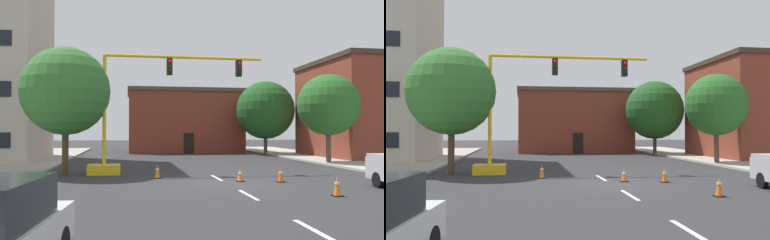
% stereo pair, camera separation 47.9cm
% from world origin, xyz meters
% --- Properties ---
extents(ground_plane, '(160.00, 160.00, 0.00)m').
position_xyz_m(ground_plane, '(0.00, 0.00, 0.00)').
color(ground_plane, '#2D2D30').
extents(sidewalk_left, '(6.00, 56.00, 0.14)m').
position_xyz_m(sidewalk_left, '(-12.26, 8.00, 0.07)').
color(sidewalk_left, '#9E998E').
rests_on(sidewalk_left, ground_plane).
extents(sidewalk_right, '(6.00, 56.00, 0.14)m').
position_xyz_m(sidewalk_right, '(12.26, 8.00, 0.07)').
color(sidewalk_right, '#B2ADA3').
rests_on(sidewalk_right, ground_plane).
extents(lane_stripe_seg_1, '(0.16, 2.40, 0.01)m').
position_xyz_m(lane_stripe_seg_1, '(0.00, -8.50, 0.00)').
color(lane_stripe_seg_1, silver).
rests_on(lane_stripe_seg_1, ground_plane).
extents(lane_stripe_seg_2, '(0.16, 2.40, 0.01)m').
position_xyz_m(lane_stripe_seg_2, '(0.00, -3.00, 0.00)').
color(lane_stripe_seg_2, silver).
rests_on(lane_stripe_seg_2, ground_plane).
extents(lane_stripe_seg_3, '(0.16, 2.40, 0.01)m').
position_xyz_m(lane_stripe_seg_3, '(0.00, 2.50, 0.00)').
color(lane_stripe_seg_3, silver).
rests_on(lane_stripe_seg_3, ground_plane).
extents(building_brick_center, '(12.87, 9.91, 7.09)m').
position_xyz_m(building_brick_center, '(1.86, 28.82, 3.55)').
color(building_brick_center, brown).
rests_on(building_brick_center, ground_plane).
extents(building_row_right, '(11.63, 10.67, 8.78)m').
position_xyz_m(building_row_right, '(17.98, 15.32, 4.40)').
color(building_row_right, brown).
rests_on(building_row_right, ground_plane).
extents(traffic_signal_gantry, '(10.13, 1.20, 6.83)m').
position_xyz_m(traffic_signal_gantry, '(-4.53, 5.14, 2.31)').
color(traffic_signal_gantry, yellow).
rests_on(traffic_signal_gantry, ground_plane).
extents(tree_right_mid, '(4.54, 4.54, 6.63)m').
position_xyz_m(tree_right_mid, '(10.06, 9.57, 4.35)').
color(tree_right_mid, brown).
rests_on(tree_right_mid, ground_plane).
extents(tree_left_near, '(4.98, 4.98, 7.19)m').
position_xyz_m(tree_left_near, '(-8.05, 5.45, 4.69)').
color(tree_left_near, '#4C3823').
rests_on(tree_left_near, ground_plane).
extents(tree_right_far, '(5.92, 5.92, 7.49)m').
position_xyz_m(tree_right_far, '(9.35, 21.13, 4.53)').
color(tree_right_far, brown).
rests_on(tree_right_far, ground_plane).
extents(traffic_cone_roadside_a, '(0.36, 0.36, 0.74)m').
position_xyz_m(traffic_cone_roadside_a, '(-3.07, 2.80, 0.36)').
color(traffic_cone_roadside_a, black).
rests_on(traffic_cone_roadside_a, ground_plane).
extents(traffic_cone_roadside_b, '(0.36, 0.36, 0.77)m').
position_xyz_m(traffic_cone_roadside_b, '(3.22, -3.82, 0.38)').
color(traffic_cone_roadside_b, black).
rests_on(traffic_cone_roadside_b, ground_plane).
extents(traffic_cone_roadside_c, '(0.36, 0.36, 0.70)m').
position_xyz_m(traffic_cone_roadside_c, '(2.66, 0.38, 0.34)').
color(traffic_cone_roadside_c, black).
rests_on(traffic_cone_roadside_c, ground_plane).
extents(traffic_cone_roadside_d, '(0.36, 0.36, 0.62)m').
position_xyz_m(traffic_cone_roadside_d, '(0.80, 0.92, 0.30)').
color(traffic_cone_roadside_d, black).
rests_on(traffic_cone_roadside_d, ground_plane).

